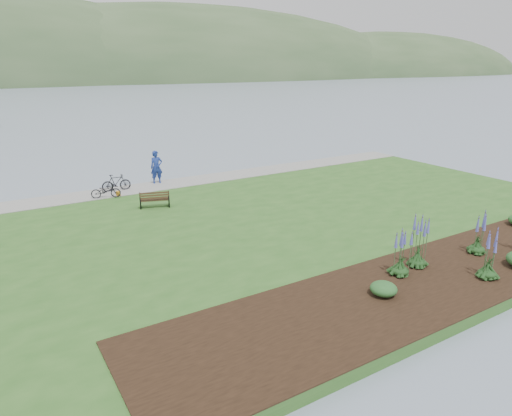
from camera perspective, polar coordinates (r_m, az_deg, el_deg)
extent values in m
plane|color=slate|center=(22.84, -1.38, -1.34)|extent=(600.00, 600.00, 0.00)
cube|color=#29551E|center=(21.17, 1.35, -2.34)|extent=(34.00, 20.00, 0.40)
cube|color=gray|center=(28.65, -8.37, 3.32)|extent=(34.00, 2.20, 0.03)
cube|color=black|center=(17.88, 23.72, -7.08)|extent=(24.00, 4.40, 0.04)
cube|color=black|center=(23.77, -12.55, 1.05)|extent=(1.54, 0.94, 0.05)
cube|color=black|center=(23.43, -12.58, 1.50)|extent=(1.42, 0.59, 0.45)
cube|color=black|center=(23.84, -14.22, 0.45)|extent=(0.21, 0.49, 0.40)
cube|color=black|center=(23.84, -10.82, 0.69)|extent=(0.21, 0.49, 0.40)
imported|color=navy|center=(28.30, -12.35, 5.34)|extent=(0.91, 0.67, 2.36)
imported|color=black|center=(26.09, -18.27, 2.05)|extent=(1.00, 1.65, 0.81)
imported|color=black|center=(27.34, -17.07, 3.04)|extent=(0.58, 1.65, 0.98)
cube|color=#C48017|center=(26.34, -16.84, 1.72)|extent=(0.20, 0.28, 0.27)
ellipsoid|color=#133312|center=(17.61, 26.91, -7.30)|extent=(0.62, 0.62, 0.31)
cone|color=#414597|center=(17.26, 27.35, -4.43)|extent=(0.36, 0.36, 1.59)
ellipsoid|color=#133312|center=(19.60, 25.84, -4.66)|extent=(0.62, 0.62, 0.31)
cone|color=#414597|center=(19.30, 26.20, -2.16)|extent=(0.36, 0.36, 1.51)
ellipsoid|color=#133312|center=(16.70, 17.52, -7.47)|extent=(0.62, 0.62, 0.31)
cone|color=#414597|center=(16.32, 17.84, -4.35)|extent=(0.40, 0.40, 1.65)
ellipsoid|color=#133312|center=(17.58, 19.48, -6.37)|extent=(0.62, 0.62, 0.31)
cone|color=#414597|center=(17.18, 19.86, -2.98)|extent=(0.40, 0.40, 1.91)
ellipsoid|color=#1E4C21|center=(15.17, 15.66, -9.69)|extent=(0.86, 0.86, 0.43)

